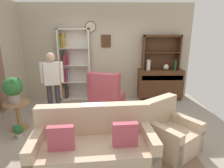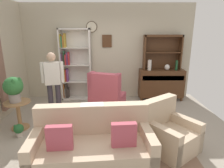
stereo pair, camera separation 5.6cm
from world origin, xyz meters
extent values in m
cube|color=#9E9384|center=(0.00, 0.00, -0.01)|extent=(5.40, 4.60, 0.02)
cube|color=#BCB299|center=(0.00, 2.13, 1.40)|extent=(5.00, 0.06, 2.80)
cylinder|color=beige|center=(-0.47, 2.08, 2.14)|extent=(0.28, 0.03, 0.28)
torus|color=#382314|center=(-0.47, 2.08, 2.14)|extent=(0.31, 0.02, 0.31)
cube|color=#4C2D19|center=(-0.03, 2.08, 1.74)|extent=(0.28, 0.03, 0.36)
cube|color=#846651|center=(0.20, -0.30, 0.00)|extent=(2.60, 1.90, 0.01)
cube|color=silver|center=(-1.39, 1.93, 1.05)|extent=(0.04, 0.30, 2.10)
cube|color=silver|center=(-0.53, 1.93, 1.05)|extent=(0.04, 0.30, 2.10)
cube|color=silver|center=(-0.96, 1.93, 2.08)|extent=(0.90, 0.30, 0.04)
cube|color=silver|center=(-0.96, 1.93, 0.02)|extent=(0.90, 0.30, 0.04)
cube|color=silver|center=(-0.96, 2.07, 1.05)|extent=(0.90, 0.01, 2.10)
cube|color=silver|center=(-0.96, 1.93, 0.55)|extent=(0.86, 0.30, 0.02)
cube|color=#CC7233|center=(-1.35, 1.91, 0.25)|extent=(0.04, 0.11, 0.40)
cube|color=gray|center=(-1.31, 1.91, 0.19)|extent=(0.03, 0.19, 0.28)
cube|color=#3F3833|center=(-1.27, 1.91, 0.27)|extent=(0.03, 0.19, 0.44)
cube|color=#3F3833|center=(-1.23, 1.91, 0.20)|extent=(0.03, 0.20, 0.29)
cube|color=silver|center=(-0.96, 1.93, 1.05)|extent=(0.86, 0.30, 0.02)
cube|color=gold|center=(-1.35, 1.91, 0.74)|extent=(0.04, 0.16, 0.37)
cube|color=gold|center=(-1.30, 1.91, 0.73)|extent=(0.04, 0.21, 0.35)
cube|color=#B22D33|center=(-1.26, 1.91, 0.74)|extent=(0.03, 0.13, 0.36)
cube|color=#723F7F|center=(-1.21, 1.91, 0.75)|extent=(0.04, 0.12, 0.39)
cube|color=silver|center=(-0.96, 1.93, 1.56)|extent=(0.86, 0.30, 0.02)
cube|color=#723F7F|center=(-1.35, 1.91, 1.22)|extent=(0.02, 0.19, 0.32)
cube|color=#3F3833|center=(-1.32, 1.91, 1.24)|extent=(0.04, 0.20, 0.37)
cube|color=#337247|center=(-1.28, 1.91, 1.26)|extent=(0.03, 0.10, 0.41)
cube|color=#B22D33|center=(-1.23, 1.91, 1.21)|extent=(0.04, 0.23, 0.31)
cube|color=#723F7F|center=(-1.19, 1.91, 1.24)|extent=(0.02, 0.20, 0.37)
cube|color=#B22D33|center=(-1.15, 1.91, 1.25)|extent=(0.04, 0.11, 0.37)
cube|color=gold|center=(-1.35, 1.91, 1.75)|extent=(0.03, 0.17, 0.37)
cube|color=#337247|center=(-1.31, 1.91, 1.72)|extent=(0.04, 0.24, 0.31)
cube|color=#CC7233|center=(-1.27, 1.91, 1.73)|extent=(0.03, 0.20, 0.34)
cube|color=gold|center=(-1.23, 1.91, 1.76)|extent=(0.03, 0.21, 0.39)
cube|color=#4C2D19|center=(1.59, 1.86, 0.51)|extent=(1.30, 0.45, 0.82)
cube|color=#4C2D19|center=(0.99, 1.69, 0.05)|extent=(0.06, 0.06, 0.10)
cube|color=#4C2D19|center=(2.19, 1.69, 0.05)|extent=(0.06, 0.06, 0.10)
cube|color=#4C2D19|center=(0.99, 2.04, 0.05)|extent=(0.06, 0.06, 0.10)
cube|color=#4C2D19|center=(2.19, 2.04, 0.05)|extent=(0.06, 0.06, 0.10)
cube|color=#3D2414|center=(1.59, 1.64, 0.71)|extent=(1.20, 0.01, 0.14)
cube|color=#4C2D19|center=(1.06, 1.94, 1.42)|extent=(0.04, 0.26, 1.00)
cube|color=#4C2D19|center=(2.12, 1.94, 1.42)|extent=(0.04, 0.26, 1.00)
cube|color=#4C2D19|center=(1.59, 1.94, 1.89)|extent=(1.10, 0.26, 0.06)
cube|color=#4C2D19|center=(1.59, 1.94, 1.42)|extent=(1.06, 0.26, 0.02)
cube|color=#4C2D19|center=(1.59, 2.06, 1.42)|extent=(1.10, 0.01, 1.00)
cylinder|color=beige|center=(1.20, 1.78, 1.07)|extent=(0.11, 0.11, 0.30)
ellipsoid|color=beige|center=(1.72, 1.79, 1.01)|extent=(0.15, 0.15, 0.17)
cylinder|color=#194223|center=(1.98, 1.77, 1.07)|extent=(0.07, 0.07, 0.29)
cube|color=#C6AD8E|center=(-0.20, -1.14, 0.21)|extent=(1.86, 0.99, 0.42)
cube|color=#C6AD8E|center=(-0.23, -0.82, 0.66)|extent=(1.81, 0.34, 0.48)
cube|color=#C6AD8E|center=(-1.03, -1.21, 0.30)|extent=(0.21, 0.86, 0.60)
cube|color=#C6AD8E|center=(0.62, -1.08, 0.30)|extent=(0.21, 0.86, 0.60)
cube|color=#B74C5B|center=(-0.64, -1.30, 0.60)|extent=(0.37, 0.13, 0.36)
cube|color=#B74C5B|center=(0.26, -1.23, 0.60)|extent=(0.37, 0.13, 0.36)
cube|color=white|center=(-0.23, -0.82, 0.90)|extent=(0.37, 0.21, 0.00)
cube|color=#C6AD8E|center=(1.12, -0.72, 0.20)|extent=(1.07, 1.07, 0.40)
cube|color=#C6AD8E|center=(0.94, -0.48, 0.64)|extent=(0.71, 0.59, 0.48)
cube|color=#C6AD8E|center=(0.87, -0.90, 0.28)|extent=(0.57, 0.71, 0.55)
cube|color=#C6AD8E|center=(1.37, -0.54, 0.28)|extent=(0.57, 0.71, 0.55)
cube|color=#B74C5B|center=(0.00, 1.06, 0.21)|extent=(1.00, 1.01, 0.42)
cube|color=#B74C5B|center=(-0.09, 0.77, 0.74)|extent=(0.80, 0.44, 0.63)
cube|color=#B74C5B|center=(0.24, 0.70, 0.83)|extent=(0.19, 0.30, 0.44)
cube|color=#B74C5B|center=(-0.40, 0.92, 0.83)|extent=(0.19, 0.30, 0.44)
cylinder|color=#997047|center=(-1.88, 0.07, 0.59)|extent=(0.52, 0.52, 0.03)
cylinder|color=#997047|center=(-1.88, 0.07, 0.29)|extent=(0.08, 0.08, 0.58)
cylinder|color=#997047|center=(-1.88, 0.07, 0.01)|extent=(0.36, 0.36, 0.03)
cylinder|color=gray|center=(-1.90, 0.06, 0.70)|extent=(0.23, 0.23, 0.18)
sphere|color=#2D6B33|center=(-1.90, 0.06, 0.95)|extent=(0.38, 0.38, 0.38)
ellipsoid|color=#2D6B33|center=(-1.83, -0.05, 0.99)|extent=(0.11, 0.07, 0.27)
ellipsoid|color=#2D6B33|center=(-1.77, 0.08, 0.99)|extent=(0.11, 0.07, 0.27)
cylinder|color=beige|center=(-1.75, -0.26, 0.04)|extent=(0.11, 0.11, 0.09)
sphere|color=#235B2D|center=(-1.75, -0.26, 0.17)|extent=(0.19, 0.19, 0.19)
ellipsoid|color=#235B2D|center=(-1.77, -0.32, 0.19)|extent=(0.06, 0.03, 0.13)
ellipsoid|color=#235B2D|center=(-1.81, -0.26, 0.19)|extent=(0.06, 0.03, 0.13)
ellipsoid|color=#235B2D|center=(-1.81, -0.26, 0.19)|extent=(0.06, 0.03, 0.13)
cylinder|color=#38333D|center=(-1.36, 0.65, 0.41)|extent=(0.14, 0.14, 0.82)
cylinder|color=#38333D|center=(-1.19, 0.69, 0.41)|extent=(0.14, 0.14, 0.82)
cube|color=silver|center=(-1.28, 0.67, 1.08)|extent=(0.37, 0.27, 0.52)
sphere|color=tan|center=(-1.28, 0.67, 1.46)|extent=(0.24, 0.24, 0.20)
cylinder|color=silver|center=(-1.49, 0.62, 1.11)|extent=(0.10, 0.10, 0.48)
cylinder|color=silver|center=(-1.06, 0.71, 1.11)|extent=(0.10, 0.10, 0.48)
camera|label=1|loc=(0.01, -3.63, 2.03)|focal=30.37mm
camera|label=2|loc=(0.06, -3.63, 2.03)|focal=30.37mm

